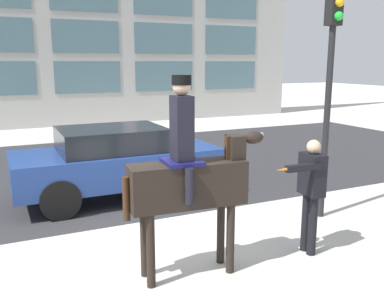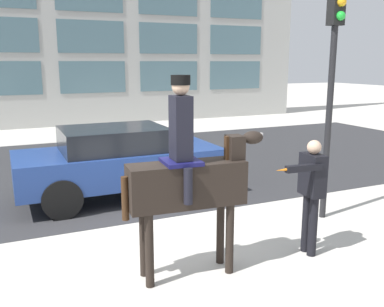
{
  "view_description": "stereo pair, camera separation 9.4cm",
  "coord_description": "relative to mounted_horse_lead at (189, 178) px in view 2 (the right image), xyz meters",
  "views": [
    {
      "loc": [
        -2.12,
        -6.34,
        2.77
      ],
      "look_at": [
        0.4,
        -0.93,
        1.49
      ],
      "focal_mm": 40.0,
      "sensor_mm": 36.0,
      "label": 1
    },
    {
      "loc": [
        -2.03,
        -6.38,
        2.77
      ],
      "look_at": [
        0.4,
        -0.93,
        1.49
      ],
      "focal_mm": 40.0,
      "sensor_mm": 36.0,
      "label": 2
    }
  ],
  "objects": [
    {
      "name": "road_surface",
      "position": [
        -0.08,
        6.31,
        -1.32
      ],
      "size": [
        24.48,
        8.5,
        0.01
      ],
      "color": "#2D2D30",
      "rests_on": "ground_plane"
    },
    {
      "name": "pedestrian_bystander",
      "position": [
        1.84,
        -0.16,
        -0.32
      ],
      "size": [
        0.85,
        0.43,
        1.7
      ],
      "rotation": [
        0.0,
        0.0,
        3.06
      ],
      "color": "black",
      "rests_on": "ground_plane"
    },
    {
      "name": "ground_plane",
      "position": [
        -0.08,
        1.56,
        -1.32
      ],
      "size": [
        80.0,
        80.0,
        0.0
      ],
      "primitive_type": "plane",
      "color": "beige"
    },
    {
      "name": "street_car_near_lane",
      "position": [
        -0.01,
        3.6,
        -0.53
      ],
      "size": [
        4.1,
        1.81,
        1.48
      ],
      "color": "navy",
      "rests_on": "ground_plane"
    },
    {
      "name": "mounted_horse_lead",
      "position": [
        0.0,
        0.0,
        0.0
      ],
      "size": [
        1.91,
        0.65,
        2.62
      ],
      "rotation": [
        0.0,
        0.0,
        -0.08
      ],
      "color": "black",
      "rests_on": "ground_plane"
    },
    {
      "name": "traffic_light",
      "position": [
        3.08,
        0.94,
        1.41
      ],
      "size": [
        0.24,
        0.29,
        4.08
      ],
      "color": "black",
      "rests_on": "ground_plane"
    }
  ]
}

